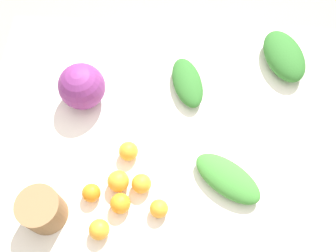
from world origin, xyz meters
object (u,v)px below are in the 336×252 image
Objects in this scene: greens_bunch_scallion at (284,56)px; orange_0 at (91,193)px; cabbage_purple at (82,86)px; orange_1 at (141,184)px; paper_bag at (42,210)px; orange_5 at (159,209)px; greens_bunch_kale at (228,178)px; orange_2 at (120,203)px; greens_bunch_beet_tops at (187,82)px; orange_4 at (99,230)px; orange_3 at (128,151)px; orange_6 at (118,181)px.

orange_0 is (0.73, 0.63, -0.01)m from greens_bunch_scallion.
greens_bunch_scallion is (-0.82, -0.22, -0.05)m from cabbage_purple.
greens_bunch_scallion is at bearing -133.60° from orange_1.
paper_bag is 2.22× the size of orange_5.
orange_2 is (0.38, 0.11, 0.00)m from greens_bunch_kale.
orange_4 is at bearing 65.01° from greens_bunch_beet_tops.
orange_3 reaches higher than orange_4.
orange_2 is (-0.26, -0.04, -0.03)m from paper_bag.
orange_3 is at bearing 56.19° from greens_bunch_beet_tops.
cabbage_purple reaches higher than paper_bag.
orange_3 is (0.06, -0.12, 0.00)m from orange_1.
orange_1 reaches higher than orange_0.
paper_bag is 0.55× the size of greens_bunch_scallion.
orange_5 is at bearing -175.18° from paper_bag.
orange_0 is at bearing 55.67° from greens_bunch_beet_tops.
greens_bunch_kale is (-0.57, 0.33, -0.06)m from cabbage_purple.
orange_6 is at bearing 78.34° from orange_3.
cabbage_purple is 2.33× the size of orange_6.
greens_bunch_scallion reaches higher than orange_1.
greens_bunch_kale is 4.01× the size of orange_0.
orange_5 is (-0.14, 0.01, -0.00)m from orange_2.
greens_bunch_kale is 0.49m from orange_4.
cabbage_purple is at bearing -50.02° from orange_3.
orange_0 reaches higher than greens_bunch_kale.
orange_6 is (0.08, -0.00, 0.00)m from orange_1.
orange_0 is (0.33, 0.48, -0.00)m from greens_bunch_beet_tops.
greens_bunch_beet_tops and orange_0 have the same top height.
orange_0 is at bearing -17.18° from orange_2.
paper_bag is at bearing 13.78° from greens_bunch_kale.
orange_6 reaches higher than orange_2.
orange_5 is (0.24, 0.12, 0.00)m from greens_bunch_kale.
orange_4 is (0.69, 0.75, -0.01)m from greens_bunch_scallion.
cabbage_purple is 0.45m from orange_1.
cabbage_purple is 0.49m from paper_bag.
greens_bunch_scallion is 0.99× the size of greens_bunch_kale.
orange_6 reaches higher than greens_bunch_kale.
orange_3 is (0.62, 0.46, -0.01)m from greens_bunch_scallion.
cabbage_purple is 2.55× the size of orange_1.
orange_3 is at bearing -64.21° from orange_1.
orange_0 is at bearing -10.17° from orange_5.
paper_bag is 1.13m from greens_bunch_scallion.
cabbage_purple is at bearing -53.78° from orange_5.
greens_bunch_kale is at bearing 166.88° from orange_3.
orange_3 is (0.21, 0.32, 0.00)m from greens_bunch_beet_tops.
orange_4 is (0.44, 0.21, 0.00)m from greens_bunch_kale.
orange_3 is at bearing -92.57° from orange_2.
orange_3 is at bearing -13.12° from greens_bunch_kale.
orange_1 is at bearing 115.79° from orange_3.
greens_bunch_scallion is 3.63× the size of orange_3.
orange_4 is (-0.13, 0.53, -0.06)m from cabbage_purple.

